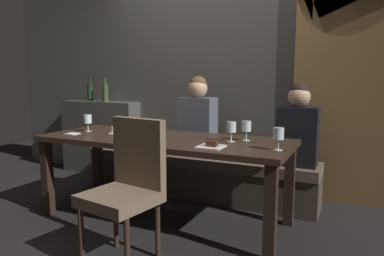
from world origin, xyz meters
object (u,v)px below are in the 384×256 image
object	(u,v)px
wine_bottle_pale_label	(105,92)
wine_glass_end_right	(279,134)
dessert_plate	(211,146)
wine_glass_near_right	(231,128)
diner_bearded	(298,127)
wine_glass_end_left	(246,127)
espresso_cup	(114,131)
wine_bottle_dark_red	(90,92)
chair_near_side	(128,181)
wine_glass_far_right	(88,120)
banquette_bench	(197,175)
diner_redhead	(198,118)
dining_table	(163,147)

from	to	relation	value
wine_bottle_pale_label	wine_glass_end_right	bearing A→B (deg)	-24.88
dessert_plate	wine_glass_end_right	bearing A→B (deg)	12.92
wine_glass_near_right	dessert_plate	xyz separation A→B (m)	(-0.06, -0.29, -0.10)
wine_glass_near_right	wine_glass_end_right	world-z (taller)	same
diner_bearded	wine_glass_end_left	distance (m)	0.62
wine_glass_end_right	espresso_cup	size ratio (longest dim) A/B	1.37
wine_bottle_dark_red	wine_glass_end_right	distance (m)	3.00
chair_near_side	wine_glass_near_right	world-z (taller)	chair_near_side
wine_bottle_pale_label	wine_glass_far_right	xyz separation A→B (m)	(0.59, -1.01, -0.22)
banquette_bench	wine_glass_far_right	xyz separation A→B (m)	(-0.84, -0.69, 0.62)
diner_redhead	wine_glass_end_left	distance (m)	0.88
wine_glass_end_right	dessert_plate	bearing A→B (deg)	-167.08
dining_table	espresso_cup	world-z (taller)	espresso_cup
wine_bottle_dark_red	wine_bottle_pale_label	bearing A→B (deg)	-9.55
banquette_bench	diner_redhead	size ratio (longest dim) A/B	3.04
diner_redhead	espresso_cup	size ratio (longest dim) A/B	6.85
wine_bottle_dark_red	espresso_cup	distance (m)	1.64
diner_redhead	chair_near_side	bearing A→B (deg)	-84.68
wine_bottle_dark_red	wine_glass_end_right	xyz separation A→B (m)	(2.75, -1.19, -0.21)
banquette_bench	dessert_plate	xyz separation A→B (m)	(0.55, -0.93, 0.53)
wine_bottle_dark_red	dessert_plate	size ratio (longest dim) A/B	1.72
diner_bearded	wine_glass_far_right	size ratio (longest dim) A/B	4.65
wine_glass_far_right	wine_bottle_dark_red	bearing A→B (deg)	129.91
dining_table	wine_glass_end_left	xyz separation A→B (m)	(0.70, 0.16, 0.20)
chair_near_side	wine_glass_far_right	bearing A→B (deg)	143.44
diner_redhead	espresso_cup	distance (m)	0.89
dining_table	wine_glass_end_right	size ratio (longest dim) A/B	13.41
wine_glass_end_left	banquette_bench	bearing A→B (deg)	142.35
wine_bottle_pale_label	wine_glass_end_right	size ratio (longest dim) A/B	1.99
dessert_plate	espresso_cup	bearing A→B (deg)	168.03
wine_glass_end_left	dining_table	bearing A→B (deg)	-166.88
wine_bottle_pale_label	wine_glass_near_right	bearing A→B (deg)	-25.20
banquette_bench	wine_glass_end_left	bearing A→B (deg)	-37.65
chair_near_side	wine_glass_far_right	xyz separation A→B (m)	(-0.98, 0.73, 0.29)
wine_glass_end_left	dessert_plate	bearing A→B (deg)	-111.02
wine_bottle_pale_label	dessert_plate	world-z (taller)	wine_bottle_pale_label
diner_redhead	wine_glass_end_left	bearing A→B (deg)	-38.51
chair_near_side	wine_glass_end_right	world-z (taller)	chair_near_side
diner_bearded	banquette_bench	bearing A→B (deg)	179.49
chair_near_side	wine_bottle_pale_label	bearing A→B (deg)	132.19
wine_glass_end_right	wine_glass_near_right	bearing A→B (deg)	156.70
diner_bearded	espresso_cup	size ratio (longest dim) A/B	6.36
diner_redhead	wine_glass_end_right	distance (m)	1.31
wine_bottle_dark_red	dining_table	bearing A→B (deg)	-31.66
wine_glass_end_left	wine_glass_far_right	world-z (taller)	same
chair_near_side	wine_bottle_dark_red	bearing A→B (deg)	136.27
wine_glass_end_right	wine_glass_far_right	size ratio (longest dim) A/B	1.00
diner_redhead	wine_bottle_dark_red	xyz separation A→B (m)	(-1.74, 0.36, 0.23)
wine_bottle_dark_red	wine_glass_end_left	distance (m)	2.60
wine_bottle_pale_label	wine_glass_far_right	world-z (taller)	wine_bottle_pale_label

